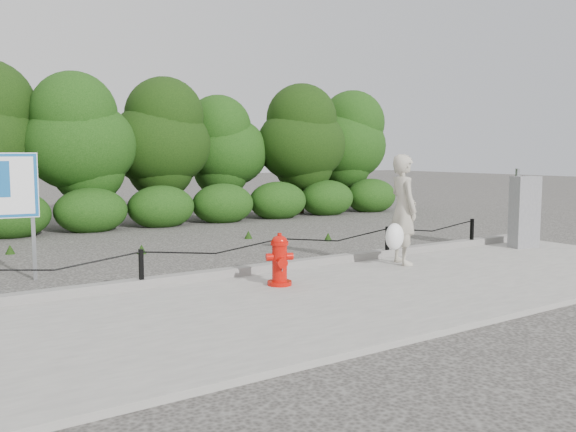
# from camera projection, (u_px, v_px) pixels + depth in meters

# --- Properties ---
(ground) EXTENTS (90.00, 90.00, 0.00)m
(ground) POSITION_uv_depth(u_px,v_px,m) (281.00, 275.00, 10.56)
(ground) COLOR #2D2B28
(ground) RESTS_ON ground
(sidewalk) EXTENTS (14.00, 4.00, 0.08)m
(sidewalk) POSITION_uv_depth(u_px,v_px,m) (355.00, 295.00, 8.91)
(sidewalk) COLOR gray
(sidewalk) RESTS_ON ground
(curb) EXTENTS (14.00, 0.22, 0.14)m
(curb) POSITION_uv_depth(u_px,v_px,m) (279.00, 266.00, 10.59)
(curb) COLOR slate
(curb) RESTS_ON sidewalk
(chain_barrier) EXTENTS (10.06, 0.06, 0.60)m
(chain_barrier) POSITION_uv_depth(u_px,v_px,m) (281.00, 249.00, 10.52)
(chain_barrier) COLOR black
(chain_barrier) RESTS_ON sidewalk
(treeline) EXTENTS (20.19, 3.62, 4.47)m
(treeline) POSITION_uv_depth(u_px,v_px,m) (140.00, 140.00, 18.18)
(treeline) COLOR black
(treeline) RESTS_ON ground
(fire_hydrant) EXTENTS (0.49, 0.49, 0.81)m
(fire_hydrant) POSITION_uv_depth(u_px,v_px,m) (280.00, 260.00, 9.37)
(fire_hydrant) COLOR #C10E07
(fire_hydrant) RESTS_ON sidewalk
(pedestrian) EXTENTS (0.87, 0.84, 2.01)m
(pedestrian) POSITION_uv_depth(u_px,v_px,m) (403.00, 211.00, 11.08)
(pedestrian) COLOR #AAA492
(pedestrian) RESTS_ON sidewalk
(utility_cabinet) EXTENTS (0.64, 0.48, 1.69)m
(utility_cabinet) POSITION_uv_depth(u_px,v_px,m) (524.00, 212.00, 13.08)
(utility_cabinet) COLOR gray
(utility_cabinet) RESTS_ON sidewalk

